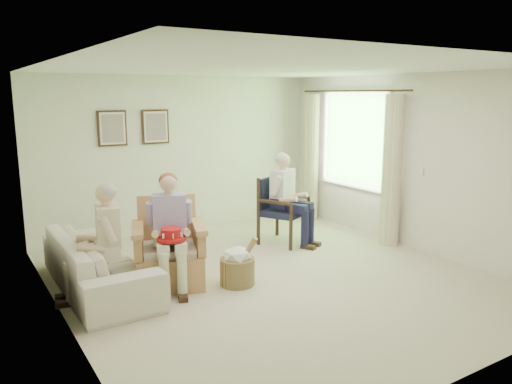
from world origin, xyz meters
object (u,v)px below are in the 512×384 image
Objects in this scene: sofa at (99,262)px; person_sofa at (106,235)px; red_hat at (171,235)px; person_dark at (287,192)px; wicker_armchair at (168,257)px; person_wicker at (172,223)px; wood_armchair at (280,207)px; hatbox at (237,265)px.

person_sofa reaches higher than sofa.
sofa is 6.88× the size of red_hat.
wicker_armchair is at bearing 168.19° from person_dark.
person_wicker is at bearing -70.61° from wicker_armchair.
wood_armchair is at bearing 41.43° from person_wicker.
person_sofa is at bearing 158.72° from red_hat.
person_dark is (2.96, 0.29, 0.49)m from sofa.
person_dark reaches higher than hatbox.
red_hat is at bearing 178.65° from wood_armchair.
wood_armchair is at bearing 38.24° from wicker_armchair.
hatbox is (1.46, -0.42, -0.51)m from person_sofa.
wood_armchair is 3.00m from sofa.
red_hat is at bearing 79.28° from person_sofa.
wicker_armchair is 0.81m from sofa.
person_sofa is at bearing 168.80° from wood_armchair.
person_dark is at bearing 35.42° from hatbox.
wood_armchair is at bearing 25.31° from red_hat.
sofa is at bearing 137.12° from red_hat.
red_hat is at bearing 175.11° from person_dark.
person_wicker is 2.31m from person_dark.
person_sofa is 0.72m from red_hat.
wicker_armchair is 0.87m from person_sofa.
person_wicker reaches higher than red_hat.
wood_armchair is 0.31m from person_dark.
red_hat is (-2.29, -0.91, -0.11)m from person_dark.
hatbox is (0.78, -0.16, -0.46)m from red_hat.
person_sofa is at bearing 180.00° from sofa.
wicker_armchair is at bearing 172.19° from wood_armchair.
wicker_armchair is 0.78× the size of person_wicker.
person_dark is 4.23× the size of red_hat.
person_dark is (2.20, 0.72, 0.03)m from person_wicker.
person_wicker is at bearing -119.79° from sofa.
wood_armchair is at bearing 39.45° from hatbox.
red_hat reaches higher than hatbox.
wood_armchair is at bearing -81.24° from sofa.
wood_armchair is at bearing 63.34° from person_dark.
person_dark is at bearing -84.45° from sofa.
sofa is 1.62× the size of person_dark.
wicker_armchair is 2.33m from person_dark.
person_wicker is at bearing 95.17° from person_sofa.
person_sofa is at bearing 163.95° from hatbox.
person_wicker is 0.23m from red_hat.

